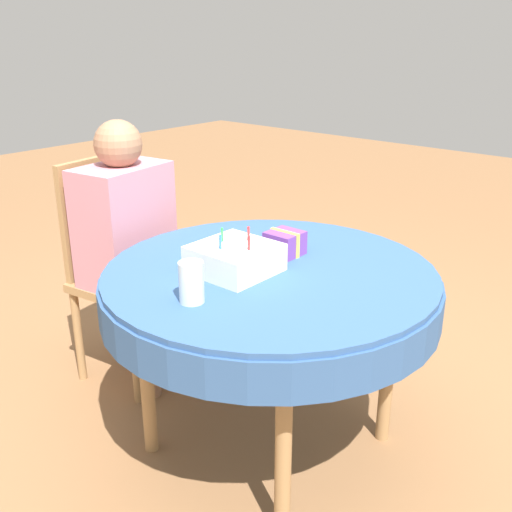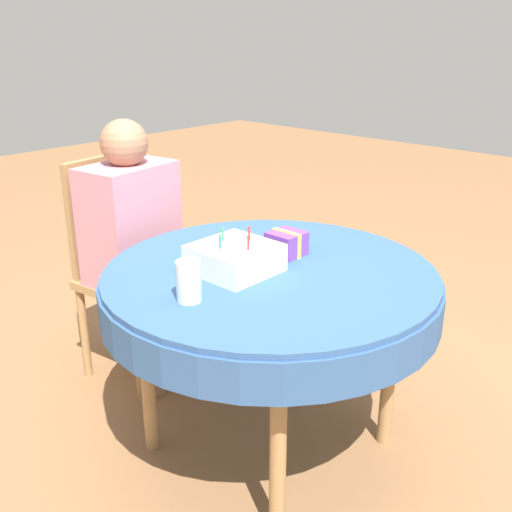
{
  "view_description": "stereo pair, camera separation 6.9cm",
  "coord_description": "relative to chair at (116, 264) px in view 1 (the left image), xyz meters",
  "views": [
    {
      "loc": [
        -1.44,
        -1.17,
        1.46
      ],
      "look_at": [
        -0.04,
        0.02,
        0.76
      ],
      "focal_mm": 42.0,
      "sensor_mm": 36.0,
      "label": 1
    },
    {
      "loc": [
        -1.39,
        -1.23,
        1.46
      ],
      "look_at": [
        -0.04,
        0.02,
        0.76
      ],
      "focal_mm": 42.0,
      "sensor_mm": 36.0,
      "label": 2
    }
  ],
  "objects": [
    {
      "name": "person",
      "position": [
        0.01,
        -0.09,
        0.17
      ],
      "size": [
        0.41,
        0.38,
        1.13
      ],
      "rotation": [
        0.0,
        0.0,
        0.15
      ],
      "color": "#9E7051",
      "rests_on": "ground_plane"
    },
    {
      "name": "birthday_cake",
      "position": [
        -0.07,
        -0.77,
        0.24
      ],
      "size": [
        0.25,
        0.25,
        0.14
      ],
      "color": "white",
      "rests_on": "dining_table"
    },
    {
      "name": "ground_plane",
      "position": [
        0.02,
        -0.84,
        -0.51
      ],
      "size": [
        12.0,
        12.0,
        0.0
      ],
      "primitive_type": "plane",
      "color": "#8C603D"
    },
    {
      "name": "chair",
      "position": [
        0.0,
        0.0,
        0.0
      ],
      "size": [
        0.44,
        0.44,
        0.96
      ],
      "rotation": [
        0.0,
        0.0,
        0.15
      ],
      "color": "#A37A4C",
      "rests_on": "ground_plane"
    },
    {
      "name": "gift_box",
      "position": [
        0.16,
        -0.79,
        0.24
      ],
      "size": [
        0.11,
        0.12,
        0.09
      ],
      "color": "#753D99",
      "rests_on": "dining_table"
    },
    {
      "name": "drinking_glass",
      "position": [
        -0.33,
        -0.83,
        0.26
      ],
      "size": [
        0.08,
        0.08,
        0.13
      ],
      "color": "silver",
      "rests_on": "dining_table"
    },
    {
      "name": "dining_table",
      "position": [
        0.02,
        -0.84,
        0.11
      ],
      "size": [
        1.14,
        1.14,
        0.71
      ],
      "color": "#335689",
      "rests_on": "ground_plane"
    }
  ]
}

